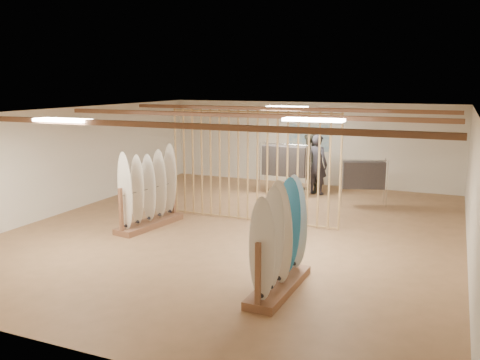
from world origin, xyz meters
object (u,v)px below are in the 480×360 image
at_px(rack_left, 149,201).
at_px(shopper_a, 317,160).
at_px(rack_right, 279,255).
at_px(clothing_rack_a, 285,161).
at_px(clothing_rack_b, 364,175).
at_px(shopper_b, 311,159).

xyz_separation_m(rack_left, shopper_a, (2.80, 5.18, 0.43)).
distance_m(rack_left, rack_right, 4.79).
xyz_separation_m(rack_right, clothing_rack_a, (-2.25, 7.15, 0.43)).
xyz_separation_m(rack_right, clothing_rack_b, (0.25, 6.65, 0.24)).
xyz_separation_m(rack_left, clothing_rack_b, (4.39, 4.24, 0.24)).
relative_size(rack_right, clothing_rack_b, 1.46).
bearing_deg(clothing_rack_a, rack_right, -69.38).
height_order(rack_right, clothing_rack_a, rack_right).
distance_m(rack_right, clothing_rack_b, 6.66).
bearing_deg(rack_right, clothing_rack_a, 109.12).
xyz_separation_m(rack_left, rack_right, (4.14, -2.41, -0.00)).
distance_m(clothing_rack_b, shopper_b, 2.13).
distance_m(rack_left, clothing_rack_b, 6.11).
relative_size(shopper_a, shopper_b, 1.00).
height_order(clothing_rack_b, shopper_a, shopper_a).
bearing_deg(shopper_b, shopper_a, 12.22).
relative_size(rack_right, shopper_a, 0.92).
height_order(rack_right, shopper_b, shopper_b).
distance_m(rack_left, shopper_b, 5.89).
relative_size(rack_right, shopper_b, 0.92).
height_order(clothing_rack_b, shopper_b, shopper_b).
bearing_deg(shopper_b, rack_right, -41.66).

